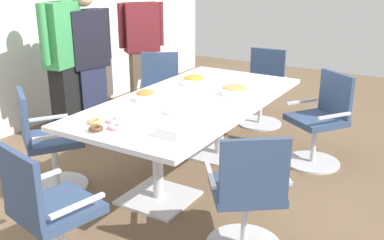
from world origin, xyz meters
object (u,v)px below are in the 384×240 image
Objects in this scene: person_standing_2 at (142,46)px; napkin_pile at (173,131)px; person_standing_0 at (64,59)px; plate_stack at (178,111)px; office_chair_5 at (247,200)px; conference_table at (192,112)px; office_chair_1 at (262,92)px; donut_platter at (104,125)px; office_chair_3 at (47,146)px; snack_bowl_chips_orange at (194,80)px; office_chair_0 at (320,125)px; person_standing_1 at (88,61)px; office_chair_2 at (161,97)px; snack_bowl_pretzels at (145,96)px; office_chair_4 at (50,220)px; snack_bowl_cookies at (235,90)px.

person_standing_2 is 9.37× the size of napkin_pile.
person_standing_0 is 7.73× the size of plate_stack.
conference_table is at bearing 101.52° from office_chair_5.
conference_table is at bearing 14.65° from plate_stack.
person_standing_2 reaches higher than conference_table.
office_chair_1 reaches higher than donut_platter.
office_chair_3 reaches higher than snack_bowl_chips_orange.
office_chair_0 is 2.19m from donut_platter.
office_chair_3 is 0.51× the size of person_standing_0.
office_chair_1 is at bearing -5.76° from office_chair_0.
person_standing_1 reaches higher than person_standing_2.
snack_bowl_chips_orange is 0.75× the size of donut_platter.
plate_stack is (-1.25, -1.05, 0.36)m from office_chair_2.
office_chair_3 is (-2.59, 0.92, 0.00)m from office_chair_1.
donut_platter reaches higher than conference_table.
office_chair_1 is 2.04m from snack_bowl_pretzels.
person_standing_0 is (1.74, 1.63, 0.53)m from office_chair_4.
office_chair_3 is 1.24m from office_chair_4.
office_chair_5 is at bearing 103.01° from office_chair_2.
office_chair_1 is at bearing 147.25° from person_standing_1.
person_standing_0 reaches higher than snack_bowl_chips_orange.
person_standing_2 is 6.58× the size of snack_bowl_cookies.
office_chair_3 is 0.54× the size of person_standing_1.
office_chair_4 is 0.54× the size of person_standing_1.
office_chair_0 and office_chair_3 have the same top height.
person_standing_0 is at bearing 145.01° from office_chair_4.
office_chair_1 is 1.26m from office_chair_2.
snack_bowl_cookies is (-1.09, -1.89, -0.07)m from person_standing_2.
person_standing_0 is 1.45m from snack_bowl_chips_orange.
office_chair_2 is (-0.04, 1.88, 0.00)m from office_chair_0.
office_chair_1 is 0.55× the size of person_standing_2.
office_chair_1 is 2.38m from person_standing_0.
office_chair_0 is 0.51× the size of person_standing_0.
snack_bowl_chips_orange is (0.10, -1.32, -0.07)m from person_standing_1.
office_chair_4 is 0.55× the size of person_standing_2.
office_chair_0 is at bearing 53.89° from office_chair_5.
person_standing_2 is 7.21× the size of plate_stack.
office_chair_0 is 5.11× the size of napkin_pile.
office_chair_4 is 2.45m from person_standing_0.
snack_bowl_cookies is at bearing 97.03° from office_chair_1.
office_chair_4 is 2.90× the size of donut_platter.
office_chair_2 is 1.00× the size of office_chair_3.
snack_bowl_chips_orange is (-0.42, -0.71, 0.39)m from office_chair_2.
office_chair_0 reaches higher than snack_bowl_cookies.
office_chair_5 is (-0.85, -0.95, -0.22)m from conference_table.
office_chair_0 is at bearing -18.29° from napkin_pile.
snack_bowl_pretzels is (-1.98, 0.30, 0.40)m from office_chair_1.
donut_platter is at bearing -177.39° from snack_bowl_chips_orange.
napkin_pile is at bearing 57.62° from person_standing_0.
office_chair_3 reaches higher than snack_bowl_cookies.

